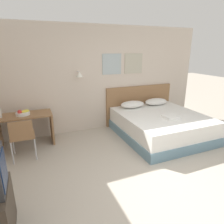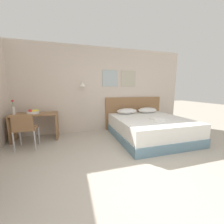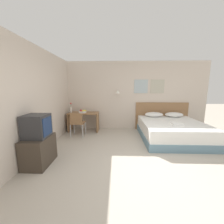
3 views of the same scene
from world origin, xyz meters
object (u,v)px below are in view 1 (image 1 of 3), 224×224
(desk, at_px, (26,124))
(bed, at_px, (161,125))
(pillow_right, at_px, (156,102))
(headboard, at_px, (139,104))
(folded_towel_near_foot, at_px, (171,117))
(fruit_bowl, at_px, (23,113))
(pillow_left, at_px, (132,104))
(desk_chair, at_px, (22,135))

(desk, bearing_deg, bed, -13.75)
(pillow_right, bearing_deg, desk, -179.22)
(headboard, relative_size, folded_towel_near_foot, 6.28)
(headboard, bearing_deg, bed, -90.00)
(bed, relative_size, fruit_bowl, 7.09)
(bed, distance_m, desk, 3.14)
(pillow_right, bearing_deg, pillow_left, 180.00)
(pillow_right, relative_size, fruit_bowl, 2.28)
(pillow_left, relative_size, desk_chair, 0.81)
(folded_towel_near_foot, xyz_separation_m, fruit_bowl, (-3.09, 1.04, 0.16))
(headboard, xyz_separation_m, desk, (-3.04, -0.33, -0.04))
(pillow_left, relative_size, fruit_bowl, 2.28)
(desk, bearing_deg, fruit_bowl, -148.96)
(bed, xyz_separation_m, headboard, (0.00, 1.07, 0.26))
(folded_towel_near_foot, distance_m, desk, 3.24)
(bed, relative_size, desk_chair, 2.52)
(pillow_right, distance_m, desk, 3.42)
(desk, xyz_separation_m, fruit_bowl, (-0.03, -0.02, 0.26))
(headboard, height_order, desk, headboard)
(headboard, relative_size, desk, 1.82)
(pillow_left, height_order, folded_towel_near_foot, pillow_left)
(headboard, xyz_separation_m, pillow_right, (0.37, -0.28, 0.11))
(bed, distance_m, desk_chair, 3.12)
(fruit_bowl, bearing_deg, desk, 31.04)
(folded_towel_near_foot, relative_size, desk_chair, 0.39)
(desk, xyz_separation_m, desk_chair, (-0.07, -0.64, 0.01))
(pillow_left, bearing_deg, fruit_bowl, -178.63)
(headboard, height_order, pillow_right, headboard)
(bed, xyz_separation_m, folded_towel_near_foot, (0.02, -0.31, 0.32))
(desk_chair, bearing_deg, desk, 84.08)
(headboard, bearing_deg, desk, -173.86)
(fruit_bowl, bearing_deg, folded_towel_near_foot, -18.59)
(pillow_left, distance_m, desk, 2.67)
(pillow_left, xyz_separation_m, pillow_right, (0.75, 0.00, 0.00))
(pillow_right, bearing_deg, folded_towel_near_foot, -107.95)
(bed, distance_m, pillow_left, 0.95)
(bed, height_order, headboard, headboard)
(desk, height_order, desk_chair, desk_chair)
(bed, bearing_deg, folded_towel_near_foot, -86.88)
(pillow_right, bearing_deg, fruit_bowl, -178.93)
(pillow_right, relative_size, folded_towel_near_foot, 2.07)
(bed, bearing_deg, pillow_left, 115.33)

